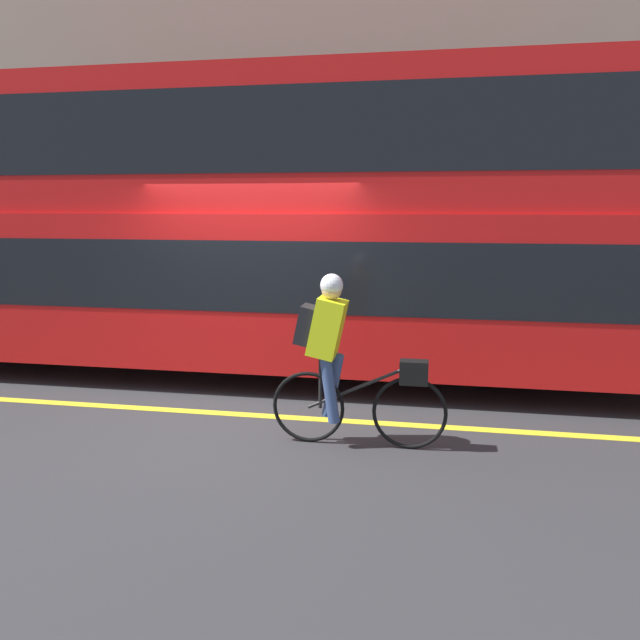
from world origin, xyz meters
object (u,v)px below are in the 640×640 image
cyclist_on_bike (340,355)px  trash_bin (461,310)px  bus (259,216)px  street_sign_post (322,240)px

cyclist_on_bike → trash_bin: (1.30, 5.03, -0.36)m
bus → cyclist_on_bike: bus is taller
bus → street_sign_post: bus is taller
bus → street_sign_post: 2.66m
trash_bin → street_sign_post: 2.65m
bus → trash_bin: size_ratio=12.96×
bus → cyclist_on_bike: (1.46, -2.43, -1.24)m
bus → trash_bin: 4.11m
trash_bin → street_sign_post: street_sign_post is taller
cyclist_on_bike → trash_bin: 5.20m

